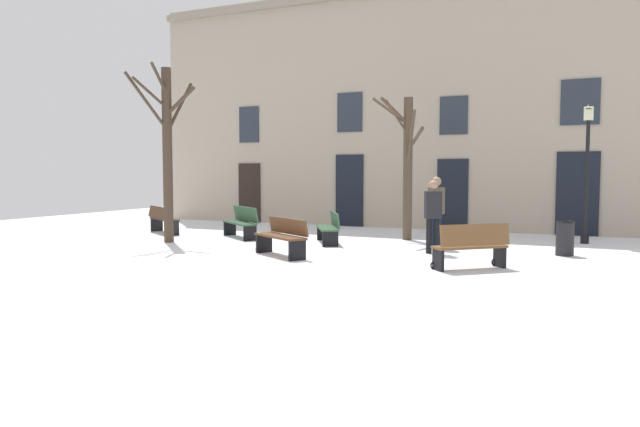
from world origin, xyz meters
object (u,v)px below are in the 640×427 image
Objects in this scene: person_strolling at (436,208)px; bench_by_litter_bin at (163,219)px; tree_left_of_center at (407,162)px; bench_near_lamp at (241,222)px; person_by_shop_door at (433,213)px; bench_near_center_tree at (471,246)px; bench_far_corner at (282,236)px; streetlamp at (587,159)px; tree_foreground at (167,148)px; litter_bin at (565,238)px; bench_facing_shops at (329,227)px.

bench_by_litter_bin is at bearing 126.55° from person_strolling.
tree_left_of_center is 2.46× the size of bench_near_lamp.
tree_left_of_center reaches higher than person_by_shop_door.
bench_near_center_tree is at bearing -87.63° from person_by_shop_door.
streetlamp is at bearing 73.85° from bench_far_corner.
streetlamp is 8.65m from bench_far_corner.
streetlamp reaches higher than bench_near_center_tree.
litter_bin is at bearing 9.98° from tree_foreground.
person_by_shop_door reaches higher than litter_bin.
tree_foreground is 4.95m from bench_facing_shops.
litter_bin is 3.09m from person_by_shop_door.
bench_far_corner is at bearing -138.61° from streetlamp.
person_by_shop_door is at bearing -162.39° from litter_bin.
bench_far_corner is 6.48m from bench_by_litter_bin.
streetlamp is 2.15× the size of person_by_shop_door.
bench_near_lamp reaches higher than bench_facing_shops.
person_by_shop_door is (1.39, -2.46, -1.26)m from tree_left_of_center.
bench_facing_shops is 2.96m from person_strolling.
bench_near_lamp reaches higher than litter_bin.
person_strolling is (-3.45, -2.67, -1.27)m from streetlamp.
bench_near_lamp is 5.80m from person_strolling.
person_by_shop_door is at bearing 28.41° from bench_near_lamp.
streetlamp is 5.09m from person_by_shop_door.
tree_left_of_center is 2.91× the size of bench_near_center_tree.
litter_bin is 0.47× the size of bench_near_lamp.
streetlamp is at bearing -16.16° from person_strolling.
person_by_shop_door is at bearing 64.81° from bench_far_corner.
tree_left_of_center is at bearing 75.78° from person_strolling.
bench_far_corner is 3.65m from person_by_shop_door.
litter_bin is 0.56× the size of bench_near_center_tree.
bench_by_litter_bin is (-1.67, 1.78, -2.14)m from tree_foreground.
bench_facing_shops is at bearing 122.51° from bench_far_corner.
litter_bin is 0.48× the size of bench_facing_shops.
bench_near_center_tree is 0.82× the size of person_by_shop_door.
tree_foreground is at bearing -88.49° from bench_near_lamp.
bench_by_litter_bin is at bearing -167.33° from streetlamp.
person_strolling is at bearing 178.75° from litter_bin.
bench_near_center_tree reaches higher than litter_bin.
bench_far_corner is 0.93× the size of person_strolling.
bench_far_corner reaches higher than litter_bin.
bench_near_lamp is 1.00× the size of bench_far_corner.
tree_foreground is 1.14× the size of tree_left_of_center.
bench_by_litter_bin is 0.97× the size of person_by_shop_door.
bench_by_litter_bin is at bearing -173.70° from bench_far_corner.
bench_near_center_tree is at bearing 15.33° from bench_near_lamp.
tree_left_of_center is 2.51× the size of bench_facing_shops.
bench_facing_shops is (2.88, -0.11, -0.04)m from bench_near_lamp.
person_by_shop_door reaches higher than bench_far_corner.
streetlamp is 6.25m from bench_near_center_tree.
bench_near_lamp is at bearing 126.97° from person_strolling.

